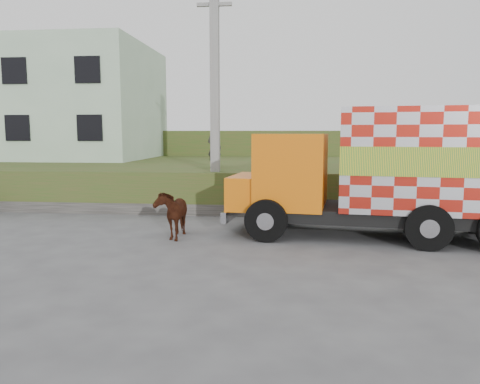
# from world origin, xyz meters

# --- Properties ---
(ground) EXTENTS (120.00, 120.00, 0.00)m
(ground) POSITION_xyz_m (0.00, 0.00, 0.00)
(ground) COLOR #474749
(ground) RESTS_ON ground
(embankment) EXTENTS (40.00, 12.00, 1.50)m
(embankment) POSITION_xyz_m (0.00, 10.00, 0.75)
(embankment) COLOR #30531B
(embankment) RESTS_ON ground
(embankment_far) EXTENTS (40.00, 12.00, 3.00)m
(embankment_far) POSITION_xyz_m (0.00, 22.00, 1.50)
(embankment_far) COLOR #30531B
(embankment_far) RESTS_ON ground
(retaining_strip) EXTENTS (16.00, 0.50, 0.40)m
(retaining_strip) POSITION_xyz_m (-2.00, 4.20, 0.20)
(retaining_strip) COLOR #595651
(retaining_strip) RESTS_ON ground
(building) EXTENTS (10.00, 8.00, 6.00)m
(building) POSITION_xyz_m (-11.00, 13.00, 4.50)
(building) COLOR #AFC9AB
(building) RESTS_ON embankment
(utility_pole) EXTENTS (1.20, 0.30, 8.00)m
(utility_pole) POSITION_xyz_m (-1.00, 4.60, 4.08)
(utility_pole) COLOR gray
(utility_pole) RESTS_ON ground
(cargo_truck) EXTENTS (8.12, 3.59, 3.51)m
(cargo_truck) POSITION_xyz_m (4.32, 1.16, 1.81)
(cargo_truck) COLOR black
(cargo_truck) RESTS_ON ground
(cow) EXTENTS (0.82, 1.64, 1.35)m
(cow) POSITION_xyz_m (-1.59, 0.65, 0.67)
(cow) COLOR black
(cow) RESTS_ON ground
(pedestrian) EXTENTS (0.66, 0.53, 1.58)m
(pedestrian) POSITION_xyz_m (-1.32, 6.40, 2.29)
(pedestrian) COLOR #302D2B
(pedestrian) RESTS_ON embankment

